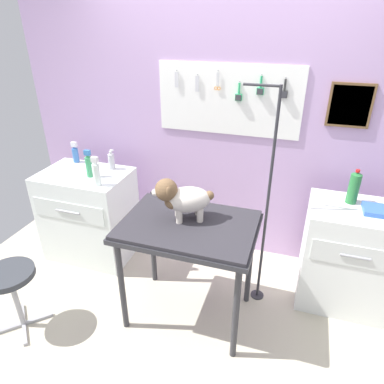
{
  "coord_description": "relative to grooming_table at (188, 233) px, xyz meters",
  "views": [
    {
      "loc": [
        0.63,
        -1.68,
        2.14
      ],
      "look_at": [
        0.0,
        0.27,
        1.09
      ],
      "focal_mm": 32.07,
      "sensor_mm": 36.0,
      "label": 1
    }
  ],
  "objects": [
    {
      "name": "counter_left",
      "position": [
        -1.17,
        0.48,
        -0.33
      ],
      "size": [
        0.8,
        0.58,
        0.87
      ],
      "color": "white",
      "rests_on": "ground"
    },
    {
      "name": "shampoo_bottle",
      "position": [
        -1.39,
        0.7,
        0.19
      ],
      "size": [
        0.06,
        0.06,
        0.2
      ],
      "color": "#396DB5",
      "rests_on": "counter_left"
    },
    {
      "name": "detangler_spray",
      "position": [
        -1.07,
        0.44,
        0.21
      ],
      "size": [
        0.06,
        0.06,
        0.25
      ],
      "color": "#39985E",
      "rests_on": "counter_left"
    },
    {
      "name": "dog",
      "position": [
        -0.06,
        0.04,
        0.26
      ],
      "size": [
        0.42,
        0.31,
        0.32
      ],
      "color": "beige",
      "rests_on": "grooming_table"
    },
    {
      "name": "supply_tray",
      "position": [
        1.29,
        0.53,
        0.12
      ],
      "size": [
        0.24,
        0.18,
        0.04
      ],
      "color": "#3766BF",
      "rests_on": "cabinet_right"
    },
    {
      "name": "rear_wall_panel",
      "position": [
        0.02,
        1.03,
        0.39
      ],
      "size": [
        4.0,
        0.11,
        2.3
      ],
      "color": "#BA97C9",
      "rests_on": "ground"
    },
    {
      "name": "ground",
      "position": [
        0.02,
        -0.25,
        -0.79
      ],
      "size": [
        4.4,
        4.0,
        0.04
      ],
      "primitive_type": "cube",
      "color": "#BFB69F"
    },
    {
      "name": "grooming_table",
      "position": [
        0.0,
        0.0,
        0.0
      ],
      "size": [
        0.96,
        0.67,
        0.86
      ],
      "color": "#2D2D33",
      "rests_on": "ground"
    },
    {
      "name": "pump_bottle_white",
      "position": [
        -0.97,
        0.65,
        0.18
      ],
      "size": [
        0.06,
        0.06,
        0.19
      ],
      "color": "#B2B0B9",
      "rests_on": "counter_left"
    },
    {
      "name": "grooming_arm",
      "position": [
        0.49,
        0.36,
        0.06
      ],
      "size": [
        0.3,
        0.11,
        1.76
      ],
      "color": "#2D2D33",
      "rests_on": "ground"
    },
    {
      "name": "stool",
      "position": [
        -1.18,
        -0.52,
        -0.33
      ],
      "size": [
        0.36,
        0.36,
        0.53
      ],
      "color": "#9E9EA3",
      "rests_on": "ground"
    },
    {
      "name": "cabinet_right",
      "position": [
        1.15,
        0.55,
        -0.33
      ],
      "size": [
        0.68,
        0.54,
        0.87
      ],
      "color": "silver",
      "rests_on": "ground"
    },
    {
      "name": "soda_bottle",
      "position": [
        1.1,
        0.63,
        0.23
      ],
      "size": [
        0.08,
        0.08,
        0.27
      ],
      "color": "#267137",
      "rests_on": "cabinet_right"
    },
    {
      "name": "conditioner_bottle",
      "position": [
        -0.91,
        0.31,
        0.21
      ],
      "size": [
        0.06,
        0.06,
        0.25
      ],
      "color": "white",
      "rests_on": "counter_left"
    }
  ]
}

